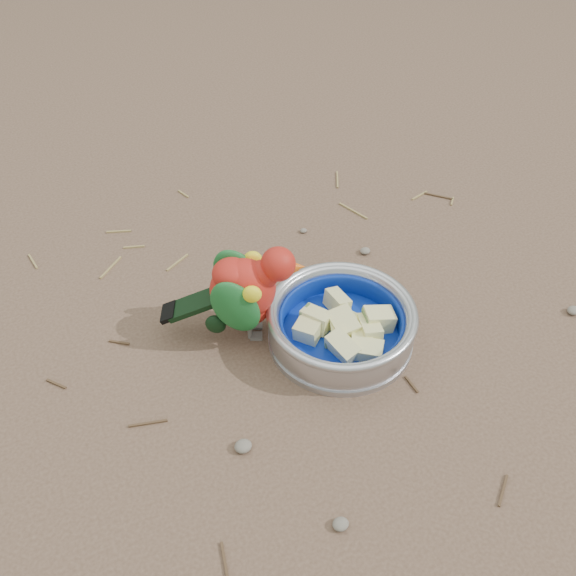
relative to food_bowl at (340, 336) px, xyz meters
name	(u,v)px	position (x,y,z in m)	size (l,w,h in m)	color
ground	(347,321)	(0.03, 0.03, -0.01)	(60.00, 60.00, 0.00)	brown
food_bowl	(340,336)	(0.00, 0.00, 0.00)	(0.21, 0.21, 0.02)	#B2B2BA
bowl_wall	(341,322)	(0.00, 0.00, 0.03)	(0.21, 0.21, 0.04)	#B2B2BA
fruit_wedges	(341,325)	(0.00, 0.00, 0.02)	(0.13, 0.13, 0.03)	#E5E192
lory_parrot	(246,295)	(-0.12, 0.07, 0.07)	(0.09, 0.19, 0.15)	#B41F16
ground_debris	(332,277)	(0.05, 0.12, -0.01)	(0.90, 0.80, 0.01)	olive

